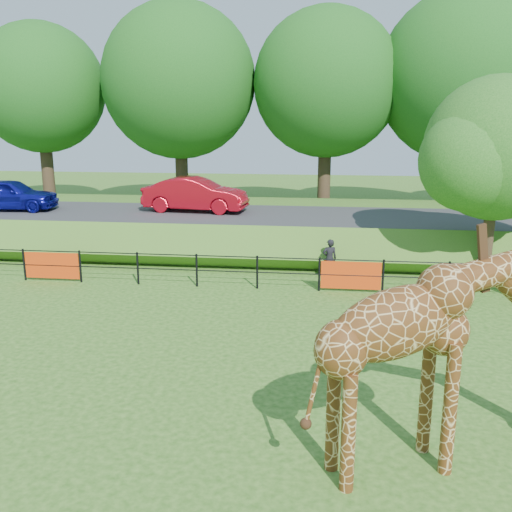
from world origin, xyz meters
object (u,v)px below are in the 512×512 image
object	(u,v)px
giraffe	(449,361)
car_red	(195,194)
visitor	(330,259)
tree_east	(499,154)
car_blue	(9,194)

from	to	relation	value
giraffe	car_red	world-z (taller)	giraffe
visitor	tree_east	size ratio (longest dim) A/B	0.20
car_blue	car_red	bearing A→B (deg)	-89.95
car_red	tree_east	xyz separation A→B (m)	(11.08, -4.81, 2.13)
tree_east	car_blue	bearing A→B (deg)	167.94
car_blue	car_red	world-z (taller)	car_red
giraffe	car_blue	size ratio (longest dim) A/B	1.19
car_blue	car_red	distance (m)	8.21
car_blue	tree_east	distance (m)	19.81
tree_east	giraffe	bearing A→B (deg)	-107.93
giraffe	tree_east	xyz separation A→B (m)	(3.45, 10.67, 2.55)
car_red	visitor	distance (m)	7.72
car_red	tree_east	distance (m)	12.26
visitor	tree_east	distance (m)	6.38
car_blue	visitor	xyz separation A→B (m)	(13.99, -4.18, -1.43)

